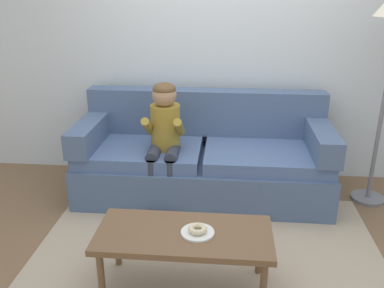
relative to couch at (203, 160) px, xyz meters
The scene contains 9 objects.
ground 0.92m from the couch, 83.48° to the right, with size 10.00×10.00×0.00m, color brown.
wall_back 1.20m from the couch, 80.05° to the left, with size 8.00×0.10×2.80m, color silver.
area_rug 1.15m from the couch, 84.96° to the right, with size 2.57×2.05×0.01m, color tan.
couch is the anchor object (origin of this frame).
coffee_table 1.36m from the couch, 91.40° to the right, with size 1.10×0.50×0.43m.
person_child 0.51m from the couch, 147.89° to the right, with size 0.34×0.58×1.10m.
plate 1.37m from the couch, 87.80° to the right, with size 0.21×0.21×0.01m, color white.
donut 1.37m from the couch, 87.80° to the right, with size 0.12×0.12×0.04m, color beige.
toy_controller 0.96m from the couch, 65.64° to the right, with size 0.23×0.09×0.05m.
Camera 1 is at (0.12, -2.71, 1.87)m, focal length 38.79 mm.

